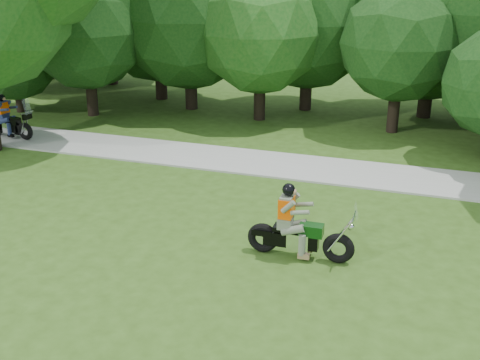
# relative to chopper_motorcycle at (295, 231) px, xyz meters

# --- Properties ---
(ground) EXTENTS (100.00, 100.00, 0.00)m
(ground) POSITION_rel_chopper_motorcycle_xyz_m (-0.56, -2.58, -0.61)
(ground) COLOR #304D16
(ground) RESTS_ON ground
(walkway) EXTENTS (60.00, 2.20, 0.06)m
(walkway) POSITION_rel_chopper_motorcycle_xyz_m (-0.56, 5.42, -0.58)
(walkway) COLOR #A1A19C
(walkway) RESTS_ON ground
(tree_line) EXTENTS (40.33, 12.47, 7.83)m
(tree_line) POSITION_rel_chopper_motorcycle_xyz_m (1.23, 11.92, 3.09)
(tree_line) COLOR black
(tree_line) RESTS_ON ground
(chopper_motorcycle) EXTENTS (2.30, 0.61, 1.64)m
(chopper_motorcycle) POSITION_rel_chopper_motorcycle_xyz_m (0.00, 0.00, 0.00)
(chopper_motorcycle) COLOR black
(chopper_motorcycle) RESTS_ON ground
(touring_motorcycle) EXTENTS (1.94, 0.73, 1.48)m
(touring_motorcycle) POSITION_rel_chopper_motorcycle_xyz_m (-11.35, 5.19, -0.01)
(touring_motorcycle) COLOR black
(touring_motorcycle) RESTS_ON walkway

